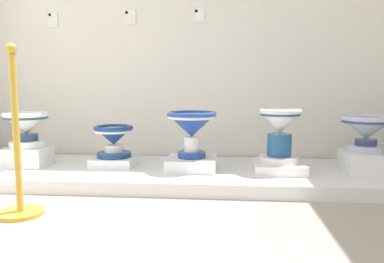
% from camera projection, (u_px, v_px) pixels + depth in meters
% --- Properties ---
extents(ground_plane, '(6.01, 5.30, 0.02)m').
position_uv_depth(ground_plane, '(170.00, 249.00, 1.83)').
color(ground_plane, '#A3998C').
extents(display_platform, '(3.49, 1.04, 0.10)m').
position_uv_depth(display_platform, '(193.00, 174.00, 3.12)').
color(display_platform, white).
rests_on(display_platform, ground_plane).
extents(plinth_block_slender_white, '(0.34, 0.29, 0.16)m').
position_uv_depth(plinth_block_slender_white, '(28.00, 156.00, 3.21)').
color(plinth_block_slender_white, white).
rests_on(plinth_block_slender_white, display_platform).
extents(antique_toilet_slender_white, '(0.38, 0.38, 0.30)m').
position_uv_depth(antique_toilet_slender_white, '(26.00, 125.00, 3.17)').
color(antique_toilet_slender_white, white).
rests_on(antique_toilet_slender_white, plinth_block_slender_white).
extents(plinth_block_leftmost, '(0.35, 0.33, 0.08)m').
position_uv_depth(plinth_block_leftmost, '(114.00, 161.00, 3.20)').
color(plinth_block_leftmost, white).
rests_on(plinth_block_leftmost, display_platform).
extents(antique_toilet_leftmost, '(0.33, 0.33, 0.27)m').
position_uv_depth(antique_toilet_leftmost, '(114.00, 137.00, 3.18)').
color(antique_toilet_leftmost, navy).
rests_on(antique_toilet_leftmost, plinth_block_leftmost).
extents(plinth_block_pale_glazed, '(0.40, 0.39, 0.10)m').
position_uv_depth(plinth_block_pale_glazed, '(192.00, 163.00, 3.07)').
color(plinth_block_pale_glazed, white).
rests_on(plinth_block_pale_glazed, display_platform).
extents(antique_toilet_pale_glazed, '(0.40, 0.40, 0.37)m').
position_uv_depth(antique_toilet_pale_glazed, '(192.00, 125.00, 3.03)').
color(antique_toilet_pale_glazed, '#204398').
rests_on(antique_toilet_pale_glazed, plinth_block_pale_glazed).
extents(plinth_block_rightmost, '(0.39, 0.40, 0.07)m').
position_uv_depth(plinth_block_rightmost, '(279.00, 167.00, 2.99)').
color(plinth_block_rightmost, white).
rests_on(plinth_block_rightmost, display_platform).
extents(antique_toilet_rightmost, '(0.33, 0.33, 0.43)m').
position_uv_depth(antique_toilet_rightmost, '(280.00, 129.00, 2.95)').
color(antique_toilet_rightmost, white).
rests_on(antique_toilet_rightmost, plinth_block_rightmost).
extents(plinth_block_central_ornate, '(0.33, 0.37, 0.16)m').
position_uv_depth(plinth_block_central_ornate, '(365.00, 161.00, 2.99)').
color(plinth_block_central_ornate, white).
rests_on(plinth_block_central_ornate, display_platform).
extents(antique_toilet_central_ornate, '(0.40, 0.40, 0.29)m').
position_uv_depth(antique_toilet_central_ornate, '(367.00, 129.00, 2.96)').
color(antique_toilet_central_ornate, silver).
rests_on(antique_toilet_central_ornate, plinth_block_central_ornate).
extents(info_placard_first, '(0.09, 0.01, 0.15)m').
position_uv_depth(info_placard_first, '(53.00, 19.00, 3.61)').
color(info_placard_first, white).
extents(info_placard_second, '(0.11, 0.01, 0.14)m').
position_uv_depth(info_placard_second, '(130.00, 17.00, 3.54)').
color(info_placard_second, white).
extents(info_placard_third, '(0.09, 0.01, 0.13)m').
position_uv_depth(info_placard_third, '(199.00, 15.00, 3.48)').
color(info_placard_third, white).
extents(stanchion_post_near_left, '(0.28, 0.28, 1.03)m').
position_uv_depth(stanchion_post_near_left, '(18.00, 169.00, 2.25)').
color(stanchion_post_near_left, gold).
rests_on(stanchion_post_near_left, ground_plane).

